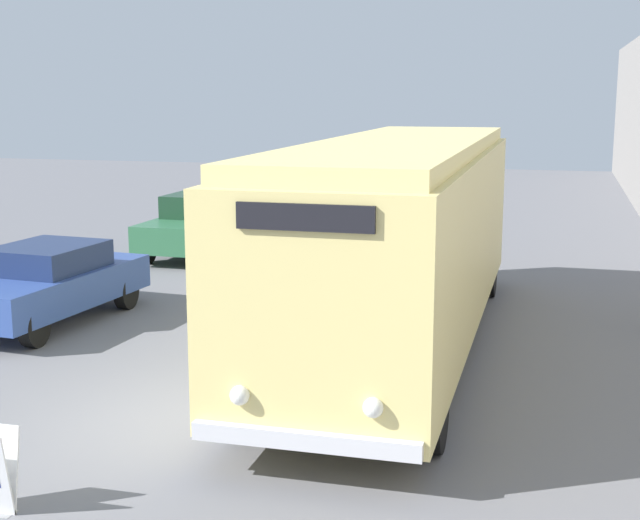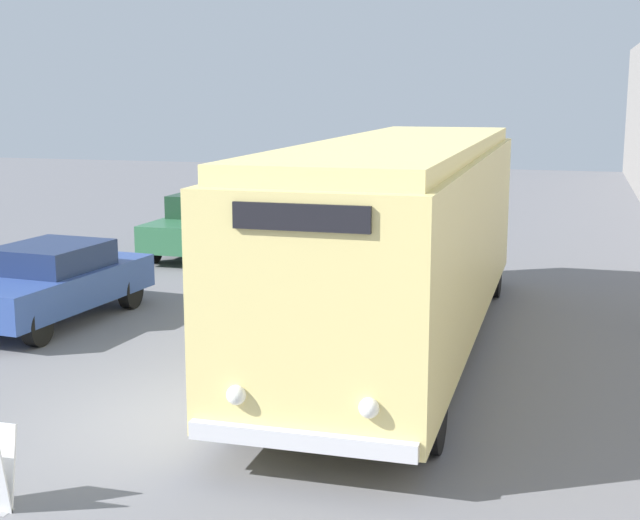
% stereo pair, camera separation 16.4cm
% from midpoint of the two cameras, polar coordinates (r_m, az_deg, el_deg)
% --- Properties ---
extents(ground_plane, '(80.00, 80.00, 0.00)m').
position_cam_midpoint_polar(ground_plane, '(11.84, -9.35, -10.38)').
color(ground_plane, slate).
extents(vintage_bus, '(2.67, 11.43, 3.47)m').
position_cam_midpoint_polar(vintage_bus, '(14.68, 4.79, 1.69)').
color(vintage_bus, black).
rests_on(vintage_bus, ground_plane).
extents(parked_car_near, '(2.24, 4.40, 1.45)m').
position_cam_midpoint_polar(parked_car_near, '(17.26, -17.37, -1.38)').
color(parked_car_near, black).
rests_on(parked_car_near, ground_plane).
extents(parked_car_mid, '(1.84, 4.68, 1.60)m').
position_cam_midpoint_polar(parked_car_mid, '(23.73, -7.83, 2.34)').
color(parked_car_mid, black).
rests_on(parked_car_mid, ground_plane).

